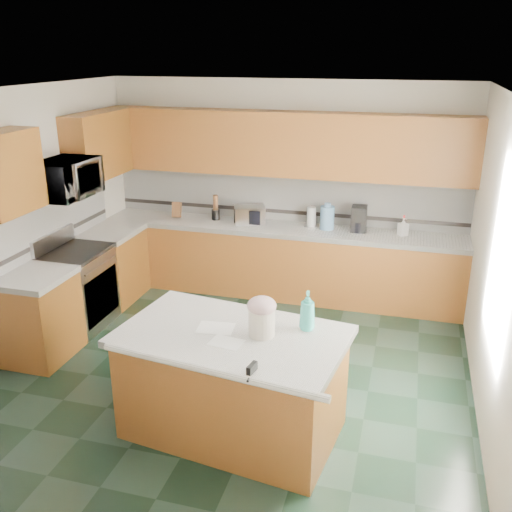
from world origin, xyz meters
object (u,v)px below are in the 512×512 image
(treat_jar, at_px, (262,322))
(knife_block, at_px, (177,210))
(island_base, at_px, (233,386))
(island_top, at_px, (232,336))
(toaster_oven, at_px, (250,215))
(coffee_maker, at_px, (359,219))
(soap_bottle_island, at_px, (307,311))

(treat_jar, xyz_separation_m, knife_block, (-1.95, 2.90, -0.01))
(island_base, relative_size, knife_block, 8.32)
(treat_jar, height_order, knife_block, treat_jar)
(island_top, bearing_deg, island_base, 7.86)
(toaster_oven, bearing_deg, knife_block, 159.96)
(toaster_oven, bearing_deg, coffee_maker, -18.80)
(island_top, distance_m, soap_bottle_island, 0.64)
(island_top, relative_size, soap_bottle_island, 5.44)
(island_base, bearing_deg, coffee_maker, 84.90)
(island_base, bearing_deg, island_top, -172.14)
(soap_bottle_island, distance_m, knife_block, 3.54)
(treat_jar, distance_m, knife_block, 3.50)
(coffee_maker, bearing_deg, toaster_oven, 178.73)
(island_top, relative_size, toaster_oven, 4.67)
(knife_block, distance_m, toaster_oven, 1.01)
(knife_block, bearing_deg, soap_bottle_island, -57.82)
(knife_block, bearing_deg, toaster_oven, -7.80)
(knife_block, height_order, toaster_oven, toaster_oven)
(knife_block, height_order, coffee_maker, coffee_maker)
(island_base, bearing_deg, treat_jar, 16.09)
(knife_block, relative_size, coffee_maker, 0.64)
(island_top, xyz_separation_m, treat_jar, (0.24, 0.03, 0.14))
(island_base, height_order, soap_bottle_island, soap_bottle_island)
(knife_block, xyz_separation_m, toaster_oven, (1.01, 0.00, 0.01))
(island_top, relative_size, coffee_maker, 5.66)
(island_base, relative_size, toaster_oven, 4.41)
(treat_jar, relative_size, soap_bottle_island, 0.67)
(treat_jar, relative_size, toaster_oven, 0.57)
(toaster_oven, bearing_deg, treat_jar, -92.13)
(coffee_maker, bearing_deg, soap_bottle_island, -95.06)
(island_base, relative_size, treat_jar, 7.69)
(treat_jar, bearing_deg, knife_block, 101.81)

